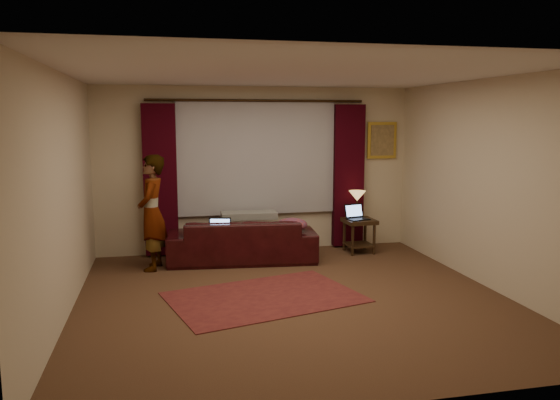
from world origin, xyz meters
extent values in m
cube|color=#513422|center=(0.00, 0.00, -0.01)|extent=(5.00, 5.00, 0.01)
cube|color=silver|center=(0.00, 0.00, 2.60)|extent=(5.00, 5.00, 0.02)
cube|color=beige|center=(0.00, 2.50, 1.30)|extent=(5.00, 0.02, 2.60)
cube|color=beige|center=(0.00, -2.50, 1.30)|extent=(5.00, 0.02, 2.60)
cube|color=beige|center=(-2.50, 0.00, 1.30)|extent=(0.02, 5.00, 2.60)
cube|color=beige|center=(2.50, 0.00, 1.30)|extent=(0.02, 5.00, 2.60)
cube|color=#A7A7AF|center=(0.00, 2.44, 1.50)|extent=(2.50, 0.05, 1.80)
cube|color=black|center=(-1.50, 2.39, 1.18)|extent=(0.50, 0.14, 2.30)
cube|color=black|center=(1.50, 2.39, 1.18)|extent=(0.50, 0.14, 2.30)
cylinder|color=black|center=(0.00, 2.39, 2.38)|extent=(0.04, 0.04, 3.40)
cube|color=gold|center=(2.10, 2.47, 1.75)|extent=(0.50, 0.04, 0.60)
imported|color=black|center=(-0.34, 1.84, 0.44)|extent=(2.26, 1.14, 0.88)
cube|color=gray|center=(-0.19, 2.09, 0.89)|extent=(0.85, 0.36, 0.10)
ellipsoid|color=#7A3A51|center=(0.38, 1.69, 0.54)|extent=(0.51, 0.41, 0.20)
cube|color=maroon|center=(-0.33, 0.11, 0.01)|extent=(2.47, 1.95, 0.01)
cube|color=black|center=(1.55, 1.97, 0.27)|extent=(0.48, 0.48, 0.54)
imported|color=gray|center=(-1.63, 1.66, 0.81)|extent=(0.55, 0.55, 1.62)
camera|label=1|loc=(-1.47, -6.02, 2.11)|focal=35.00mm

